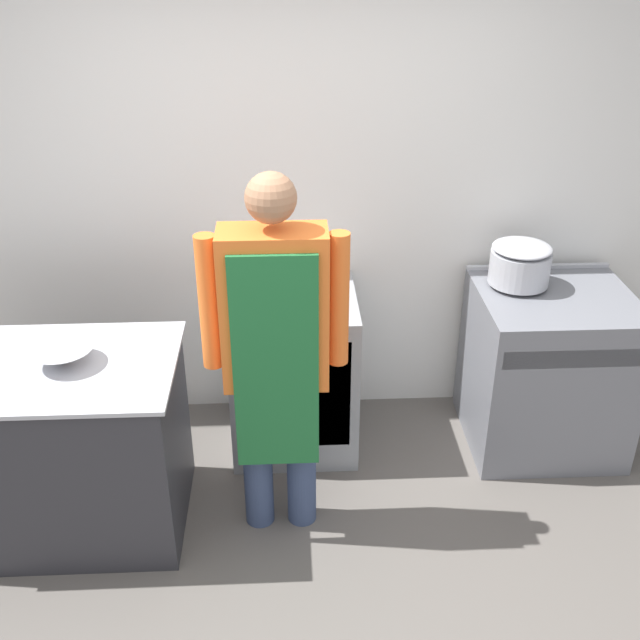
{
  "coord_description": "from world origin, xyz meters",
  "views": [
    {
      "loc": [
        -0.05,
        -2.16,
        2.63
      ],
      "look_at": [
        0.1,
        0.92,
        0.97
      ],
      "focal_mm": 42.0,
      "sensor_mm": 36.0,
      "label": 1
    }
  ],
  "objects": [
    {
      "name": "stock_pot",
      "position": [
        1.18,
        1.39,
        1.04
      ],
      "size": [
        0.32,
        0.32,
        0.23
      ],
      "color": "#B2B5BC",
      "rests_on": "stove"
    },
    {
      "name": "mixing_bowl",
      "position": [
        -1.05,
        0.72,
        0.93
      ],
      "size": [
        0.28,
        0.28,
        0.08
      ],
      "color": "#B2B5BC",
      "rests_on": "prep_counter"
    },
    {
      "name": "stove",
      "position": [
        1.36,
        1.26,
        0.45
      ],
      "size": [
        0.81,
        0.74,
        0.92
      ],
      "color": "slate",
      "rests_on": "ground_plane"
    },
    {
      "name": "wall_back",
      "position": [
        0.0,
        1.71,
        1.35
      ],
      "size": [
        8.0,
        0.05,
        2.7
      ],
      "color": "white",
      "rests_on": "ground_plane"
    },
    {
      "name": "fridge_unit",
      "position": [
        -0.02,
        1.33,
        0.45
      ],
      "size": [
        0.67,
        0.66,
        0.89
      ],
      "color": "#93999E",
      "rests_on": "ground_plane"
    },
    {
      "name": "person_cook",
      "position": [
        -0.11,
        0.65,
        1.01
      ],
      "size": [
        0.64,
        0.24,
        1.77
      ],
      "color": "#38476B",
      "rests_on": "ground_plane"
    },
    {
      "name": "prep_counter",
      "position": [
        -1.16,
        0.71,
        0.45
      ],
      "size": [
        1.21,
        0.77,
        0.89
      ],
      "color": "#2D2D33",
      "rests_on": "ground_plane"
    },
    {
      "name": "ground_plane",
      "position": [
        0.0,
        0.0,
        0.0
      ],
      "size": [
        14.0,
        14.0,
        0.0
      ],
      "primitive_type": "plane",
      "color": "#5B5651"
    }
  ]
}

